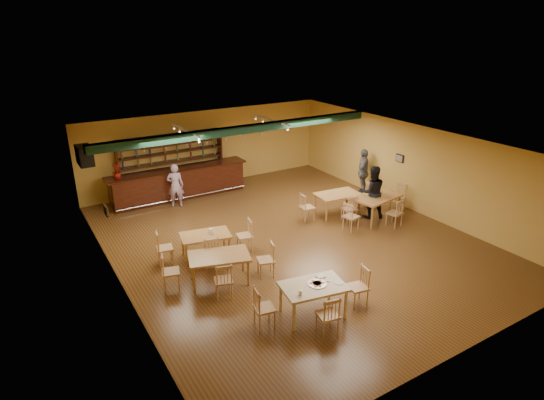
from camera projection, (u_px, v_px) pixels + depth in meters
floor at (289, 240)px, 13.71m from camera, size 12.00×12.00×0.00m
ceiling_beam at (244, 129)px, 14.89m from camera, size 10.00×0.30×0.25m
track_rail_left at (185, 130)px, 14.47m from camera, size 0.05×2.50×0.05m
track_rail_right at (271, 120)px, 16.01m from camera, size 0.05×2.50×0.05m
ac_unit at (85, 155)px, 13.87m from camera, size 0.34×0.70×0.48m
picture_left at (106, 210)px, 11.48m from camera, size 0.04×0.34×0.28m
picture_right at (400, 158)px, 15.89m from camera, size 0.04×0.34×0.28m
bar_counter at (179, 183)px, 16.85m from camera, size 5.27×0.85×1.13m
back_bar_hutch at (172, 164)px, 17.14m from camera, size 4.08×0.40×2.28m
poinsettia at (117, 171)px, 15.49m from camera, size 0.39×0.39×0.54m
dining_table_a at (206, 245)px, 12.63m from camera, size 1.49×1.07×0.68m
dining_table_b at (337, 204)px, 15.45m from camera, size 1.56×1.02×0.74m
dining_table_c at (220, 268)px, 11.37m from camera, size 1.70×1.31×0.75m
dining_table_d at (376, 208)px, 15.02m from camera, size 1.78×1.24×0.82m
near_table at (313, 300)px, 10.08m from camera, size 1.55×1.14×0.76m
pizza_tray at (317, 284)px, 9.99m from camera, size 0.56×0.56×0.01m
parmesan_shaker at (300, 293)px, 9.58m from camera, size 0.09×0.09×0.11m
napkin_stack at (321, 276)px, 10.26m from camera, size 0.20×0.15×0.03m
pizza_server at (321, 281)px, 10.10m from camera, size 0.31×0.26×0.00m
side_plate at (339, 282)px, 10.05m from camera, size 0.26×0.26×0.01m
patron_bar at (175, 186)px, 15.90m from camera, size 0.68×0.57×1.60m
patron_right_a at (372, 192)px, 15.00m from camera, size 1.09×1.01×1.81m
patron_right_b at (363, 172)px, 17.01m from camera, size 1.11×0.97×1.80m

